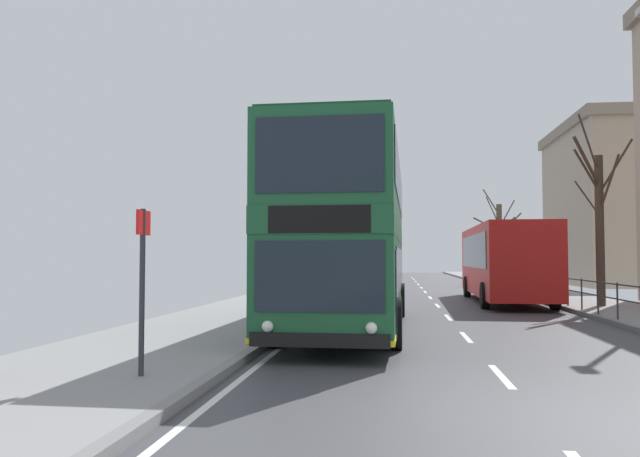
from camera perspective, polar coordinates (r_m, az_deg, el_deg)
The scene contains 7 objects.
ground at distance 7.75m, azimuth 13.92°, elevation -16.02°, with size 15.80×140.00×0.20m.
double_decker_bus_main at distance 16.14m, azimuth 2.74°, elevation -0.74°, with size 2.91×11.36×4.54m.
background_bus_far_lane at distance 27.03m, azimuth 16.37°, elevation -2.85°, with size 2.87×10.86×3.10m.
pedestrian_railing_far_kerb at distance 20.72m, azimuth 23.93°, elevation -5.26°, with size 0.05×26.55×1.01m.
bus_stop_sign_near at distance 9.45m, azimuth -15.83°, elevation -3.79°, with size 0.08×0.44×2.41m.
bare_tree_far_00 at distance 24.29m, azimuth 24.02°, elevation 0.73°, with size 2.23×2.48×6.71m.
bare_tree_far_01 at distance 45.74m, azimuth 15.98°, elevation -0.96°, with size 3.35×2.00×6.59m.
Camera 1 is at (-1.64, -7.48, 1.84)m, focal length 35.23 mm.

